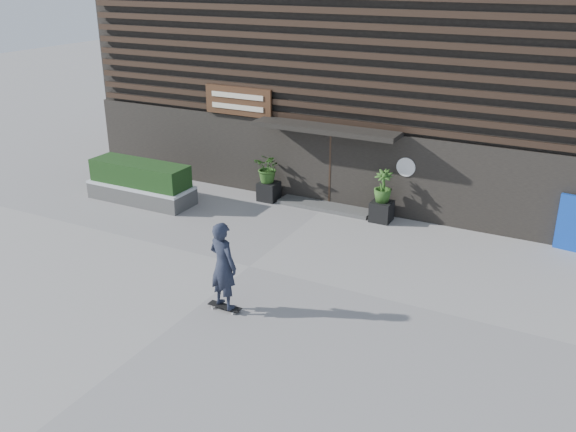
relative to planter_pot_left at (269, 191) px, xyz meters
The scene contains 11 objects.
ground 4.80m from the planter_pot_left, 66.64° to the right, with size 80.00×80.00×0.00m, color #989590.
entrance_step 1.93m from the planter_pot_left, ahead, with size 3.00×0.80×0.12m, color #484845.
planter_pot_left is the anchor object (origin of this frame).
bamboo_left 0.78m from the planter_pot_left, ahead, with size 0.86×0.75×0.96m, color #2D591E.
planter_pot_right 3.80m from the planter_pot_left, ahead, with size 0.60×0.60×0.60m, color black.
bamboo_right 3.88m from the planter_pot_left, ahead, with size 0.54×0.54×0.96m, color #2D591E.
raised_bed 4.06m from the planter_pot_left, 151.51° to the right, with size 3.50×1.20×0.50m, color #464644.
snow_layer 4.07m from the planter_pot_left, 151.51° to the right, with size 3.50×1.20×0.08m, color silver.
hedge 4.11m from the planter_pot_left, 151.51° to the right, with size 3.30×1.00×0.70m, color #163513.
building 6.94m from the planter_pot_left, 71.14° to the left, with size 18.00×11.00×8.00m.
skateboarder 6.98m from the planter_pot_left, 68.83° to the right, with size 0.81×0.64×2.07m.
Camera 1 is at (7.35, -12.01, 7.02)m, focal length 38.93 mm.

